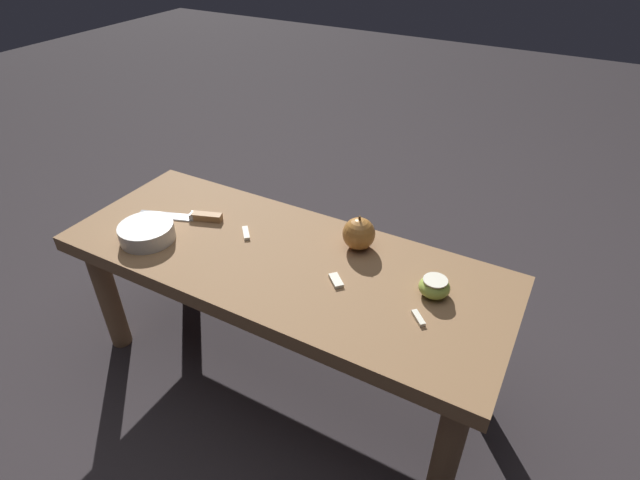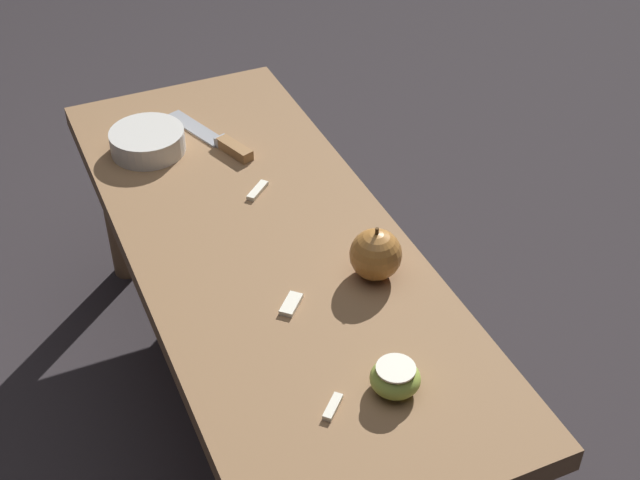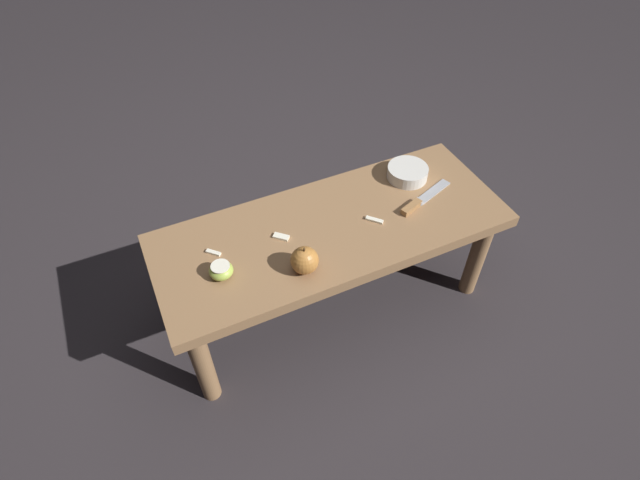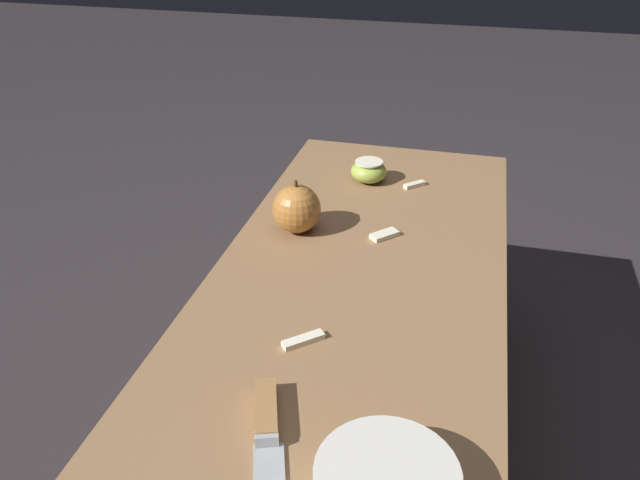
{
  "view_description": "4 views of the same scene",
  "coord_description": "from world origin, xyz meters",
  "px_view_note": "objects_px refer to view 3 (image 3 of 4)",
  "views": [
    {
      "loc": [
        0.56,
        -0.81,
        1.15
      ],
      "look_at": [
        0.07,
        0.07,
        0.44
      ],
      "focal_mm": 28.0,
      "sensor_mm": 36.0,
      "label": 1
    },
    {
      "loc": [
        1.08,
        -0.38,
        1.32
      ],
      "look_at": [
        0.07,
        0.07,
        0.44
      ],
      "focal_mm": 50.0,
      "sensor_mm": 36.0,
      "label": 2
    },
    {
      "loc": [
        0.5,
        0.98,
        1.52
      ],
      "look_at": [
        0.07,
        0.07,
        0.44
      ],
      "focal_mm": 28.0,
      "sensor_mm": 36.0,
      "label": 3
    },
    {
      "loc": [
        -0.73,
        -0.14,
        0.93
      ],
      "look_at": [
        0.07,
        0.07,
        0.44
      ],
      "focal_mm": 35.0,
      "sensor_mm": 36.0,
      "label": 4
    }
  ],
  "objects_px": {
    "knife": "(419,202)",
    "apple_cut": "(221,270)",
    "wooden_bench": "(332,239)",
    "bowl": "(407,173)",
    "apple_whole": "(305,260)"
  },
  "relations": [
    {
      "from": "knife",
      "to": "apple_cut",
      "type": "xyz_separation_m",
      "value": [
        0.68,
        0.02,
        0.01
      ]
    },
    {
      "from": "wooden_bench",
      "to": "bowl",
      "type": "xyz_separation_m",
      "value": [
        -0.34,
        -0.1,
        0.08
      ]
    },
    {
      "from": "bowl",
      "to": "knife",
      "type": "bearing_deg",
      "value": 74.47
    },
    {
      "from": "wooden_bench",
      "to": "apple_cut",
      "type": "bearing_deg",
      "value": 6.86
    },
    {
      "from": "wooden_bench",
      "to": "bowl",
      "type": "height_order",
      "value": "bowl"
    },
    {
      "from": "wooden_bench",
      "to": "knife",
      "type": "relative_size",
      "value": 4.81
    },
    {
      "from": "knife",
      "to": "bowl",
      "type": "relative_size",
      "value": 1.68
    },
    {
      "from": "apple_whole",
      "to": "bowl",
      "type": "bearing_deg",
      "value": -154.76
    },
    {
      "from": "knife",
      "to": "apple_cut",
      "type": "relative_size",
      "value": 3.36
    },
    {
      "from": "apple_cut",
      "to": "bowl",
      "type": "height_order",
      "value": "same"
    },
    {
      "from": "knife",
      "to": "apple_whole",
      "type": "relative_size",
      "value": 2.53
    },
    {
      "from": "wooden_bench",
      "to": "apple_cut",
      "type": "distance_m",
      "value": 0.38
    },
    {
      "from": "bowl",
      "to": "wooden_bench",
      "type": "bearing_deg",
      "value": 17.03
    },
    {
      "from": "wooden_bench",
      "to": "bowl",
      "type": "relative_size",
      "value": 8.08
    },
    {
      "from": "knife",
      "to": "apple_cut",
      "type": "height_order",
      "value": "apple_cut"
    }
  ]
}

